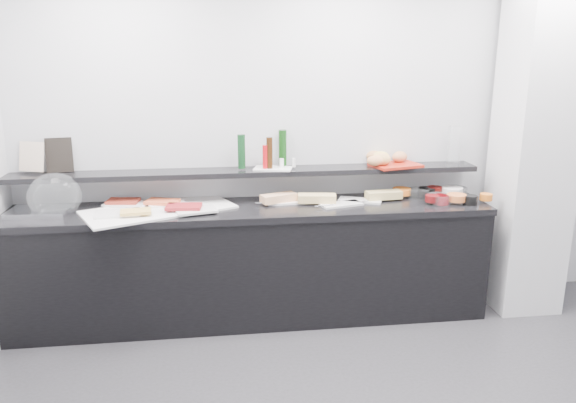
{
  "coord_description": "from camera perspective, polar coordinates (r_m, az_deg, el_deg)",
  "views": [
    {
      "loc": [
        -0.95,
        -2.37,
        2.05
      ],
      "look_at": [
        -0.45,
        1.45,
        1.0
      ],
      "focal_mm": 35.0,
      "sensor_mm": 36.0,
      "label": 1
    }
  ],
  "objects": [
    {
      "name": "back_wall",
      "position": [
        4.52,
        4.79,
        6.3
      ],
      "size": [
        5.0,
        0.02,
        2.7
      ],
      "primitive_type": "cube",
      "color": "#B0B3B7",
      "rests_on": "ground"
    },
    {
      "name": "column",
      "position": [
        4.75,
        23.77,
        5.51
      ],
      "size": [
        0.5,
        0.5,
        2.7
      ],
      "primitive_type": "cube",
      "color": "silver",
      "rests_on": "ground"
    },
    {
      "name": "buffet_cabinet",
      "position": [
        4.39,
        -3.69,
        -6.52
      ],
      "size": [
        3.6,
        0.6,
        0.85
      ],
      "primitive_type": "cube",
      "color": "black",
      "rests_on": "ground"
    },
    {
      "name": "counter_top",
      "position": [
        4.24,
        -3.79,
        -0.86
      ],
      "size": [
        3.62,
        0.62,
        0.05
      ],
      "primitive_type": "cube",
      "color": "black",
      "rests_on": "buffet_cabinet"
    },
    {
      "name": "wall_shelf",
      "position": [
        4.35,
        -4.0,
        3.0
      ],
      "size": [
        3.6,
        0.25,
        0.04
      ],
      "primitive_type": "cube",
      "color": "black",
      "rests_on": "back_wall"
    },
    {
      "name": "cloche_base",
      "position": [
        4.4,
        -23.94,
        -0.96
      ],
      "size": [
        0.43,
        0.3,
        0.04
      ],
      "primitive_type": "cube",
      "rotation": [
        0.0,
        0.0,
        -0.06
      ],
      "color": "silver",
      "rests_on": "counter_top"
    },
    {
      "name": "cloche_dome",
      "position": [
        4.37,
        -22.61,
        0.51
      ],
      "size": [
        0.45,
        0.38,
        0.34
      ],
      "primitive_type": "ellipsoid",
      "rotation": [
        0.0,
        0.0,
        0.41
      ],
      "color": "silver",
      "rests_on": "cloche_base"
    },
    {
      "name": "linen_runner",
      "position": [
        4.23,
        -12.99,
        -0.8
      ],
      "size": [
        1.17,
        0.9,
        0.01
      ],
      "primitive_type": "cube",
      "rotation": [
        0.0,
        0.0,
        0.43
      ],
      "color": "silver",
      "rests_on": "counter_top"
    },
    {
      "name": "platter_meat_a",
      "position": [
        4.39,
        -16.02,
        -0.24
      ],
      "size": [
        0.37,
        0.31,
        0.01
      ],
      "primitive_type": "cube",
      "rotation": [
        0.0,
        0.0,
        -0.42
      ],
      "color": "white",
      "rests_on": "linen_runner"
    },
    {
      "name": "food_meat_a",
      "position": [
        4.41,
        -16.41,
        0.05
      ],
      "size": [
        0.25,
        0.18,
        0.02
      ],
      "primitive_type": "cube",
      "rotation": [
        0.0,
        0.0,
        -0.15
      ],
      "color": "maroon",
      "rests_on": "platter_meat_a"
    },
    {
      "name": "platter_salmon",
      "position": [
        4.33,
        -12.22,
        -0.19
      ],
      "size": [
        0.31,
        0.24,
        0.01
      ],
      "primitive_type": "cube",
      "rotation": [
        0.0,
        0.0,
        0.23
      ],
      "color": "white",
      "rests_on": "linen_runner"
    },
    {
      "name": "food_salmon",
      "position": [
        4.31,
        -12.65,
        -0.02
      ],
      "size": [
        0.27,
        0.22,
        0.02
      ],
      "primitive_type": "cube",
      "rotation": [
        0.0,
        0.0,
        -0.32
      ],
      "color": "#DD532D",
      "rests_on": "platter_salmon"
    },
    {
      "name": "platter_cheese",
      "position": [
        4.16,
        -16.92,
        -1.16
      ],
      "size": [
        0.33,
        0.24,
        0.01
      ],
      "primitive_type": "cube",
      "rotation": [
        0.0,
        0.0,
        0.12
      ],
      "color": "white",
      "rests_on": "linen_runner"
    },
    {
      "name": "food_cheese",
      "position": [
        4.09,
        -15.21,
        -1.01
      ],
      "size": [
        0.23,
        0.16,
        0.02
      ],
      "primitive_type": "cube",
      "rotation": [
        0.0,
        0.0,
        0.12
      ],
      "color": "#DAB155",
      "rests_on": "platter_cheese"
    },
    {
      "name": "platter_meat_b",
      "position": [
        4.11,
        -9.33,
        -0.87
      ],
      "size": [
        0.33,
        0.26,
        0.01
      ],
      "primitive_type": "cube",
      "rotation": [
        0.0,
        0.0,
        0.24
      ],
      "color": "silver",
      "rests_on": "linen_runner"
    },
    {
      "name": "food_meat_b",
      "position": [
        4.15,
        -10.54,
        -0.52
      ],
      "size": [
        0.27,
        0.18,
        0.02
      ],
      "primitive_type": "cube",
      "rotation": [
        0.0,
        0.0,
        -0.1
      ],
      "color": "maroon",
      "rests_on": "platter_meat_b"
    },
    {
      "name": "sandwich_plate_left",
      "position": [
        4.35,
        0.38,
        0.03
      ],
      "size": [
        0.4,
        0.19,
        0.01
      ],
      "primitive_type": "cube",
      "rotation": [
        0.0,
        0.0,
        0.04
      ],
      "color": "white",
      "rests_on": "counter_top"
    },
    {
      "name": "sandwich_food_left",
      "position": [
        4.3,
        -0.96,
        0.38
      ],
      "size": [
        0.3,
        0.2,
        0.06
      ],
      "primitive_type": "cube",
      "rotation": [
        0.0,
        0.0,
        0.36
      ],
      "color": "#E1A575",
      "rests_on": "sandwich_plate_left"
    },
    {
      "name": "tongs_left",
      "position": [
        4.25,
        -2.26,
        -0.17
      ],
      "size": [
        0.16,
        0.03,
        0.01
      ],
      "primitive_type": "cylinder",
      "rotation": [
        0.0,
        1.57,
        -0.14
      ],
      "color": "silver",
      "rests_on": "sandwich_plate_left"
    },
    {
      "name": "sandwich_plate_mid",
      "position": [
        4.28,
        5.42,
        -0.29
      ],
      "size": [
        0.35,
        0.22,
        0.01
      ],
      "primitive_type": "cube",
      "rotation": [
        0.0,
        0.0,
        0.27
      ],
      "color": "silver",
      "rests_on": "counter_top"
    },
    {
      "name": "sandwich_food_mid",
      "position": [
        4.29,
        2.95,
        0.33
      ],
      "size": [
        0.3,
        0.16,
        0.06
      ],
      "primitive_type": "cube",
      "rotation": [
        0.0,
        0.0,
        -0.16
      ],
      "color": "#D5B56F",
      "rests_on": "sandwich_plate_mid"
    },
    {
      "name": "tongs_mid",
      "position": [
        4.2,
        3.73,
        -0.41
      ],
      "size": [
        0.16,
        0.04,
        0.01
      ],
      "primitive_type": "cylinder",
      "rotation": [
        0.0,
        1.57,
        0.22
      ],
      "color": "#B4B5BB",
      "rests_on": "sandwich_plate_mid"
    },
    {
      "name": "sandwich_plate_right",
      "position": [
        4.41,
        7.33,
        0.11
      ],
      "size": [
        0.36,
        0.26,
        0.01
      ],
      "primitive_type": "cube",
      "rotation": [
        0.0,
        0.0,
        -0.39
      ],
      "color": "silver",
      "rests_on": "counter_top"
    },
    {
      "name": "sandwich_food_right",
      "position": [
        4.45,
        9.69,
        0.67
      ],
      "size": [
        0.29,
        0.13,
        0.06
      ],
      "primitive_type": "cube",
      "rotation": [
        0.0,
        0.0,
        0.09
      ],
      "color": "tan",
      "rests_on": "sandwich_plate_right"
    },
    {
      "name": "tongs_right",
      "position": [
        4.36,
        8.16,
        0.08
      ],
      "size": [
        0.15,
        0.08,
        0.01
      ],
      "primitive_type": "cylinder",
      "rotation": [
        0.0,
        1.57,
        0.46
      ],
      "color": "#B8BABF",
      "rests_on": "sandwich_plate_right"
    },
    {
      "name": "bowl_glass_fruit",
      "position": [
        4.6,
        13.08,
        0.82
      ],
      "size": [
        0.22,
        0.22,
        0.07
      ],
      "primitive_type": "cylinder",
      "rotation": [
        0.0,
        0.0,
        -0.34
      ],
      "color": "white",
      "rests_on": "counter_top"
    },
    {
      "name": "fill_glass_fruit",
      "position": [
        4.58,
        11.48,
        1.02
      ],
      "size": [
        0.18,
        0.18,
        0.05
      ],
      "primitive_type": "cylinder",
      "rotation": [
        0.0,
        0.0,
        -0.25
      ],
      "color": "orange",
      "rests_on": "bowl_glass_fruit"
    },
    {
      "name": "bowl_black_jam",
      "position": [
        4.65,
        13.9,
        0.95
      ],
      "size": [
        0.18,
        0.18,
        0.07
      ],
      "primitive_type": "cylinder",
      "rotation": [
        0.0,
        0.0,
        -0.38
      ],
      "color": "black",
      "rests_on": "counter_top"
    },
    {
      "name": "fill_black_jam",
      "position": [
        4.7,
        14.67,
        1.18
      ],
      "size": [
        0.15,
        0.15,
        0.05
      ],
      "primitive_type": "cylinder",
      "rotation": [
        0.0,
        0.0,
        0.39
      ],
      "color": "#590F0C",
      "rests_on": "bowl_black_jam"
    },
    {
      "name": "bowl_glass_cream",
      "position": [
        4.73,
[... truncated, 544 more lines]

